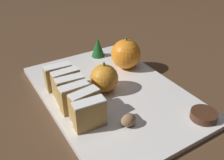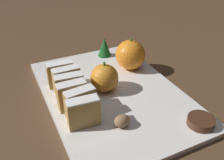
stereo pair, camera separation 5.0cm
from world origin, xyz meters
TOP-DOWN VIEW (x-y plane):
  - ground_plane at (0.00, 0.00)m, footprint 6.00×6.00m
  - serving_platter at (0.00, 0.00)m, footprint 0.30×0.43m
  - stollen_slice_front at (-0.10, -0.08)m, footprint 0.06×0.03m
  - stollen_slice_second at (-0.09, -0.05)m, footprint 0.06×0.03m
  - stollen_slice_third at (-0.10, -0.02)m, footprint 0.06×0.02m
  - stollen_slice_fourth at (-0.10, 0.01)m, footprint 0.06×0.03m
  - stollen_slice_fifth at (-0.09, 0.05)m, footprint 0.06×0.02m
  - stollen_slice_sixth at (-0.10, 0.08)m, footprint 0.06×0.03m
  - orange_near at (-0.01, 0.01)m, footprint 0.07×0.07m
  - orange_far at (0.09, 0.08)m, footprint 0.08×0.08m
  - walnut at (-0.03, -0.12)m, footprint 0.03×0.03m
  - chocolate_cookie at (0.11, -0.18)m, footprint 0.05×0.05m
  - evergreen_sprig at (0.06, 0.18)m, footprint 0.04×0.04m

SIDE VIEW (x-z plane):
  - ground_plane at x=0.00m, z-range 0.00..0.00m
  - serving_platter at x=0.00m, z-range 0.00..0.01m
  - chocolate_cookie at x=0.11m, z-range 0.01..0.03m
  - walnut at x=-0.03m, z-range 0.01..0.04m
  - evergreen_sprig at x=0.06m, z-range 0.01..0.07m
  - stollen_slice_front at x=-0.10m, z-range 0.01..0.07m
  - stollen_slice_second at x=-0.09m, z-range 0.01..0.07m
  - stollen_slice_third at x=-0.10m, z-range 0.01..0.07m
  - stollen_slice_fourth at x=-0.10m, z-range 0.01..0.07m
  - stollen_slice_fifth at x=-0.09m, z-range 0.01..0.07m
  - stollen_slice_sixth at x=-0.10m, z-range 0.01..0.07m
  - orange_near at x=-0.01m, z-range 0.01..0.08m
  - orange_far at x=0.09m, z-range 0.01..0.09m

